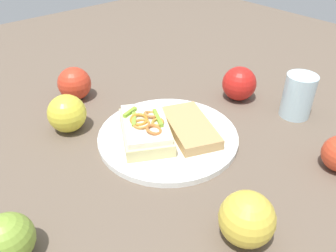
{
  "coord_description": "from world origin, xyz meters",
  "views": [
    {
      "loc": [
        0.37,
        0.43,
        0.43
      ],
      "look_at": [
        0.0,
        0.0,
        0.03
      ],
      "focal_mm": 36.15,
      "sensor_mm": 36.0,
      "label": 1
    }
  ],
  "objects_px": {
    "sandwich": "(146,129)",
    "drinking_glass": "(298,96)",
    "apple_5": "(74,84)",
    "plate": "(168,136)",
    "apple_0": "(247,219)",
    "apple_1": "(67,113)",
    "apple_3": "(239,84)",
    "bread_slice_side": "(190,127)",
    "apple_4": "(8,239)"
  },
  "relations": [
    {
      "from": "plate",
      "to": "bread_slice_side",
      "type": "relative_size",
      "value": 1.84
    },
    {
      "from": "apple_0",
      "to": "apple_1",
      "type": "xyz_separation_m",
      "value": [
        0.07,
        -0.43,
        -0.0
      ]
    },
    {
      "from": "apple_4",
      "to": "drinking_glass",
      "type": "height_order",
      "value": "drinking_glass"
    },
    {
      "from": "apple_4",
      "to": "bread_slice_side",
      "type": "bearing_deg",
      "value": -173.36
    },
    {
      "from": "apple_4",
      "to": "apple_1",
      "type": "bearing_deg",
      "value": -131.5
    },
    {
      "from": "sandwich",
      "to": "drinking_glass",
      "type": "distance_m",
      "value": 0.36
    },
    {
      "from": "bread_slice_side",
      "to": "apple_0",
      "type": "bearing_deg",
      "value": 176.38
    },
    {
      "from": "plate",
      "to": "drinking_glass",
      "type": "height_order",
      "value": "drinking_glass"
    },
    {
      "from": "apple_4",
      "to": "apple_0",
      "type": "bearing_deg",
      "value": 144.59
    },
    {
      "from": "apple_1",
      "to": "apple_0",
      "type": "bearing_deg",
      "value": 98.63
    },
    {
      "from": "apple_1",
      "to": "drinking_glass",
      "type": "height_order",
      "value": "drinking_glass"
    },
    {
      "from": "sandwich",
      "to": "apple_5",
      "type": "distance_m",
      "value": 0.26
    },
    {
      "from": "apple_4",
      "to": "drinking_glass",
      "type": "distance_m",
      "value": 0.63
    },
    {
      "from": "drinking_glass",
      "to": "plate",
      "type": "bearing_deg",
      "value": -22.96
    },
    {
      "from": "plate",
      "to": "apple_4",
      "type": "relative_size",
      "value": 3.98
    },
    {
      "from": "plate",
      "to": "apple_4",
      "type": "bearing_deg",
      "value": 11.05
    },
    {
      "from": "plate",
      "to": "sandwich",
      "type": "xyz_separation_m",
      "value": [
        0.04,
        -0.02,
        0.03
      ]
    },
    {
      "from": "sandwich",
      "to": "drinking_glass",
      "type": "relative_size",
      "value": 1.79
    },
    {
      "from": "plate",
      "to": "apple_4",
      "type": "height_order",
      "value": "apple_4"
    },
    {
      "from": "sandwich",
      "to": "apple_5",
      "type": "xyz_separation_m",
      "value": [
        0.02,
        -0.26,
        0.01
      ]
    },
    {
      "from": "apple_1",
      "to": "drinking_glass",
      "type": "relative_size",
      "value": 0.81
    },
    {
      "from": "apple_4",
      "to": "apple_3",
      "type": "bearing_deg",
      "value": -172.02
    },
    {
      "from": "bread_slice_side",
      "to": "drinking_glass",
      "type": "height_order",
      "value": "drinking_glass"
    },
    {
      "from": "apple_0",
      "to": "apple_1",
      "type": "bearing_deg",
      "value": -81.37
    },
    {
      "from": "plate",
      "to": "drinking_glass",
      "type": "distance_m",
      "value": 0.31
    },
    {
      "from": "apple_0",
      "to": "apple_3",
      "type": "distance_m",
      "value": 0.42
    },
    {
      "from": "bread_slice_side",
      "to": "drinking_glass",
      "type": "distance_m",
      "value": 0.26
    },
    {
      "from": "sandwich",
      "to": "apple_0",
      "type": "height_order",
      "value": "apple_0"
    },
    {
      "from": "apple_1",
      "to": "apple_4",
      "type": "xyz_separation_m",
      "value": [
        0.21,
        0.23,
        -0.0
      ]
    },
    {
      "from": "sandwich",
      "to": "apple_5",
      "type": "height_order",
      "value": "apple_5"
    },
    {
      "from": "bread_slice_side",
      "to": "apple_3",
      "type": "xyz_separation_m",
      "value": [
        -0.2,
        -0.04,
        0.02
      ]
    },
    {
      "from": "apple_0",
      "to": "apple_4",
      "type": "height_order",
      "value": "apple_0"
    },
    {
      "from": "plate",
      "to": "apple_1",
      "type": "relative_size",
      "value": 3.56
    },
    {
      "from": "plate",
      "to": "apple_3",
      "type": "relative_size",
      "value": 3.5
    },
    {
      "from": "plate",
      "to": "bread_slice_side",
      "type": "xyz_separation_m",
      "value": [
        -0.04,
        0.02,
        0.02
      ]
    },
    {
      "from": "apple_4",
      "to": "apple_5",
      "type": "height_order",
      "value": "apple_5"
    },
    {
      "from": "apple_0",
      "to": "apple_5",
      "type": "xyz_separation_m",
      "value": [
        -0.01,
        -0.54,
        -0.0
      ]
    },
    {
      "from": "apple_3",
      "to": "apple_5",
      "type": "xyz_separation_m",
      "value": [
        0.31,
        -0.27,
        -0.0
      ]
    },
    {
      "from": "bread_slice_side",
      "to": "apple_4",
      "type": "height_order",
      "value": "apple_4"
    },
    {
      "from": "sandwich",
      "to": "bread_slice_side",
      "type": "xyz_separation_m",
      "value": [
        -0.08,
        0.05,
        -0.01
      ]
    },
    {
      "from": "apple_3",
      "to": "apple_4",
      "type": "bearing_deg",
      "value": 7.98
    },
    {
      "from": "apple_1",
      "to": "drinking_glass",
      "type": "distance_m",
      "value": 0.51
    },
    {
      "from": "sandwich",
      "to": "apple_1",
      "type": "xyz_separation_m",
      "value": [
        0.1,
        -0.14,
        0.01
      ]
    },
    {
      "from": "apple_1",
      "to": "apple_5",
      "type": "xyz_separation_m",
      "value": [
        -0.08,
        -0.11,
        -0.0
      ]
    },
    {
      "from": "sandwich",
      "to": "apple_3",
      "type": "xyz_separation_m",
      "value": [
        -0.28,
        0.01,
        0.01
      ]
    },
    {
      "from": "plate",
      "to": "apple_1",
      "type": "height_order",
      "value": "apple_1"
    },
    {
      "from": "apple_3",
      "to": "apple_5",
      "type": "distance_m",
      "value": 0.41
    },
    {
      "from": "apple_1",
      "to": "drinking_glass",
      "type": "xyz_separation_m",
      "value": [
        -0.42,
        0.29,
        0.01
      ]
    },
    {
      "from": "apple_1",
      "to": "apple_3",
      "type": "distance_m",
      "value": 0.41
    },
    {
      "from": "sandwich",
      "to": "drinking_glass",
      "type": "xyz_separation_m",
      "value": [
        -0.32,
        0.14,
        0.02
      ]
    }
  ]
}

